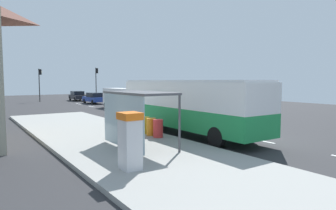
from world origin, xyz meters
TOP-DOWN VIEW (x-y plane):
  - ground_plane at (0.00, 14.00)m, footprint 56.00×92.00m
  - sidewalk_platform at (-6.40, 2.00)m, footprint 6.20×30.00m
  - lane_stripe_seg_1 at (0.25, -1.00)m, footprint 0.16×2.20m
  - lane_stripe_seg_2 at (0.25, 4.00)m, footprint 0.16×2.20m
  - lane_stripe_seg_3 at (0.25, 9.00)m, footprint 0.16×2.20m
  - lane_stripe_seg_4 at (0.25, 14.00)m, footprint 0.16×2.20m
  - lane_stripe_seg_5 at (0.25, 19.00)m, footprint 0.16×2.20m
  - lane_stripe_seg_6 at (0.25, 24.00)m, footprint 0.16×2.20m
  - lane_stripe_seg_7 at (0.25, 29.00)m, footprint 0.16×2.20m
  - bus at (-1.71, 2.64)m, footprint 2.54×11.01m
  - white_van at (2.20, 19.87)m, footprint 2.24×5.29m
  - sedan_near at (2.30, 35.80)m, footprint 1.99×4.47m
  - sedan_far at (2.30, 28.43)m, footprint 1.97×4.46m
  - ticket_machine at (-8.05, -2.35)m, footprint 0.66×0.76m
  - recycling_bin_red at (-4.20, 1.91)m, footprint 0.52×0.52m
  - recycling_bin_orange at (-4.20, 2.61)m, footprint 0.52×0.52m
  - recycling_bin_yellow at (-4.20, 3.31)m, footprint 0.52×0.52m
  - recycling_bin_blue at (-4.20, 4.01)m, footprint 0.52×0.52m
  - traffic_light_near_side at (5.50, 35.79)m, footprint 0.49×0.28m
  - traffic_light_far_side at (-3.10, 36.59)m, footprint 0.49×0.28m
  - bus_shelter at (-6.41, 0.51)m, footprint 1.80×4.00m

SIDE VIEW (x-z plane):
  - ground_plane at x=0.00m, z-range -0.04..0.00m
  - lane_stripe_seg_1 at x=0.25m, z-range 0.00..0.01m
  - lane_stripe_seg_2 at x=0.25m, z-range 0.00..0.01m
  - lane_stripe_seg_3 at x=0.25m, z-range 0.00..0.01m
  - lane_stripe_seg_4 at x=0.25m, z-range 0.00..0.01m
  - lane_stripe_seg_5 at x=0.25m, z-range 0.00..0.01m
  - lane_stripe_seg_6 at x=0.25m, z-range 0.00..0.01m
  - lane_stripe_seg_7 at x=0.25m, z-range 0.00..0.01m
  - sidewalk_platform at x=-6.40m, z-range 0.00..0.18m
  - recycling_bin_red at x=-4.20m, z-range 0.18..1.13m
  - recycling_bin_orange at x=-4.20m, z-range 0.18..1.13m
  - recycling_bin_yellow at x=-4.20m, z-range 0.18..1.13m
  - recycling_bin_blue at x=-4.20m, z-range 0.18..1.13m
  - sedan_near at x=2.30m, z-range 0.03..1.55m
  - sedan_far at x=2.30m, z-range 0.03..1.55m
  - ticket_machine at x=-8.05m, z-range 0.20..2.14m
  - white_van at x=2.20m, z-range 0.19..2.49m
  - bus at x=-1.71m, z-range 0.24..3.45m
  - bus_shelter at x=-6.41m, z-range 0.85..3.35m
  - traffic_light_far_side at x=-3.10m, z-range 0.82..5.81m
  - traffic_light_near_side at x=5.50m, z-range 0.86..6.17m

